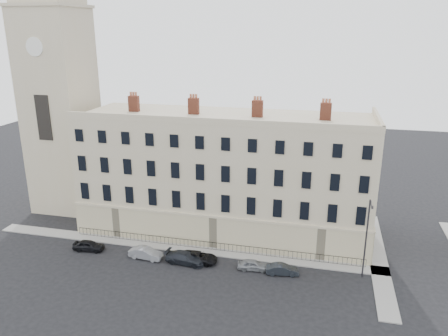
# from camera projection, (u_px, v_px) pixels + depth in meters

# --- Properties ---
(ground) EXTENTS (160.00, 160.00, 0.00)m
(ground) POSITION_uv_depth(u_px,v_px,m) (254.00, 281.00, 45.59)
(ground) COLOR black
(ground) RESTS_ON ground
(terrace) EXTENTS (36.22, 12.22, 17.00)m
(terrace) POSITION_uv_depth(u_px,v_px,m) (225.00, 174.00, 55.72)
(terrace) COLOR #C2B490
(terrace) RESTS_ON ground
(church_tower) EXTENTS (8.00, 8.13, 44.00)m
(church_tower) POSITION_uv_depth(u_px,v_px,m) (57.00, 79.00, 59.52)
(church_tower) COLOR #C2B490
(church_tower) RESTS_ON ground
(pavement_terrace) EXTENTS (48.00, 2.00, 0.12)m
(pavement_terrace) POSITION_uv_depth(u_px,v_px,m) (179.00, 248.00, 52.42)
(pavement_terrace) COLOR gray
(pavement_terrace) RESTS_ON ground
(pavement_east_return) EXTENTS (2.00, 24.00, 0.12)m
(pavement_east_return) POSITION_uv_depth(u_px,v_px,m) (378.00, 258.00, 50.11)
(pavement_east_return) COLOR gray
(pavement_east_return) RESTS_ON ground
(railings) EXTENTS (35.00, 0.04, 0.96)m
(railings) POSITION_uv_depth(u_px,v_px,m) (212.00, 246.00, 51.76)
(railings) COLOR black
(railings) RESTS_ON ground
(car_a) EXTENTS (3.82, 1.82, 1.26)m
(car_a) POSITION_uv_depth(u_px,v_px,m) (89.00, 245.00, 51.72)
(car_a) COLOR black
(car_a) RESTS_ON ground
(car_b) EXTENTS (4.03, 1.68, 1.30)m
(car_b) POSITION_uv_depth(u_px,v_px,m) (146.00, 253.00, 49.91)
(car_b) COLOR gray
(car_b) RESTS_ON ground
(car_c) EXTENTS (4.72, 2.21, 1.33)m
(car_c) POSITION_uv_depth(u_px,v_px,m) (185.00, 258.00, 48.85)
(car_c) COLOR black
(car_c) RESTS_ON ground
(car_d) EXTENTS (4.33, 2.15, 1.18)m
(car_d) POSITION_uv_depth(u_px,v_px,m) (199.00, 257.00, 49.12)
(car_d) COLOR black
(car_d) RESTS_ON ground
(car_e) EXTENTS (3.52, 1.73, 1.15)m
(car_e) POSITION_uv_depth(u_px,v_px,m) (253.00, 265.00, 47.57)
(car_e) COLOR gray
(car_e) RESTS_ON ground
(car_f) EXTENTS (3.65, 1.73, 1.15)m
(car_f) POSITION_uv_depth(u_px,v_px,m) (282.00, 269.00, 46.67)
(car_f) COLOR black
(car_f) RESTS_ON ground
(streetlamp) EXTENTS (0.27, 1.91, 8.80)m
(streetlamp) POSITION_uv_depth(u_px,v_px,m) (367.00, 236.00, 44.75)
(streetlamp) COLOR #323036
(streetlamp) RESTS_ON ground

